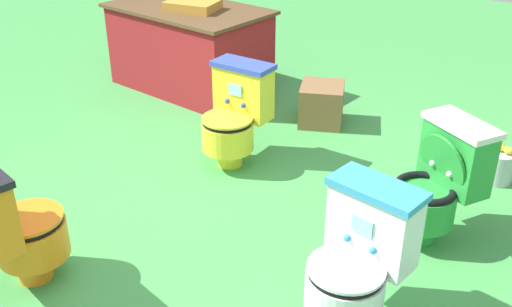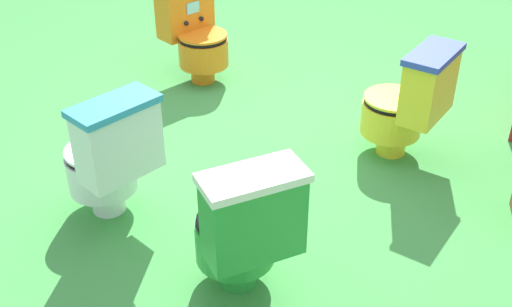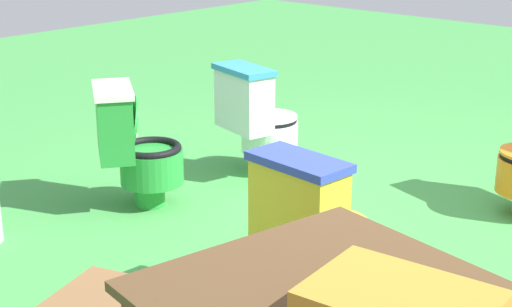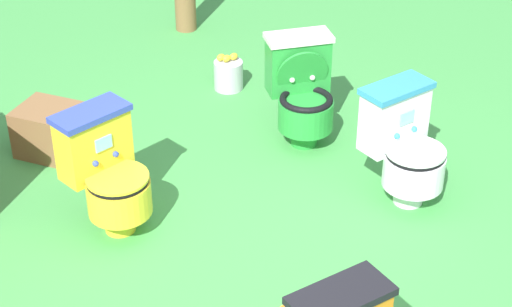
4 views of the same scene
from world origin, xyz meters
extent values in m
plane|color=#429947|center=(0.00, 0.00, 0.00)|extent=(14.00, 14.00, 0.00)
cylinder|color=yellow|center=(-0.18, 0.78, 0.07)|extent=(0.19, 0.19, 0.14)
cylinder|color=yellow|center=(-0.18, 0.76, 0.24)|extent=(0.40, 0.40, 0.20)
torus|color=black|center=(-0.18, 0.76, 0.35)|extent=(0.38, 0.38, 0.04)
cylinder|color=#3347B2|center=(-0.18, 0.76, 0.30)|extent=(0.26, 0.26, 0.01)
cube|color=yellow|center=(-0.16, 0.96, 0.51)|extent=(0.42, 0.22, 0.37)
cube|color=#3347B2|center=(-0.16, 0.96, 0.71)|extent=(0.45, 0.25, 0.04)
cube|color=#8CE0E5|center=(-0.17, 0.86, 0.56)|extent=(0.11, 0.02, 0.08)
cylinder|color=yellow|center=(-0.18, 0.76, 0.37)|extent=(0.39, 0.39, 0.02)
sphere|color=#3347B2|center=(-0.10, 0.85, 0.46)|extent=(0.04, 0.04, 0.04)
sphere|color=#3347B2|center=(-0.24, 0.86, 0.46)|extent=(0.04, 0.04, 0.04)
cylinder|color=green|center=(1.29, 0.56, 0.07)|extent=(0.25, 0.25, 0.14)
cylinder|color=green|center=(1.27, 0.54, 0.24)|extent=(0.52, 0.52, 0.20)
torus|color=black|center=(1.27, 0.54, 0.35)|extent=(0.49, 0.49, 0.04)
cylinder|color=white|center=(1.27, 0.54, 0.30)|extent=(0.33, 0.33, 0.01)
cube|color=green|center=(1.39, 0.71, 0.51)|extent=(0.45, 0.39, 0.37)
cube|color=white|center=(1.39, 0.71, 0.71)|extent=(0.48, 0.42, 0.04)
cube|color=#8CE0E5|center=(1.33, 0.62, 0.56)|extent=(0.09, 0.07, 0.08)
cylinder|color=green|center=(1.33, 0.62, 0.49)|extent=(0.34, 0.27, 0.35)
sphere|color=white|center=(1.39, 0.58, 0.46)|extent=(0.04, 0.04, 0.04)
sphere|color=white|center=(1.27, 0.66, 0.46)|extent=(0.04, 0.04, 0.04)
cylinder|color=white|center=(1.16, -0.35, 0.07)|extent=(0.22, 0.22, 0.14)
cylinder|color=white|center=(1.15, -0.37, 0.24)|extent=(0.45, 0.45, 0.20)
torus|color=black|center=(1.15, -0.37, 0.35)|extent=(0.43, 0.43, 0.04)
cylinder|color=#338CBF|center=(1.15, -0.37, 0.30)|extent=(0.29, 0.29, 0.01)
cube|color=white|center=(1.20, -0.17, 0.51)|extent=(0.44, 0.28, 0.37)
cube|color=#338CBF|center=(1.20, -0.17, 0.71)|extent=(0.47, 0.31, 0.04)
cube|color=#8CE0E5|center=(1.18, -0.27, 0.56)|extent=(0.11, 0.03, 0.08)
cylinder|color=white|center=(1.15, -0.37, 0.37)|extent=(0.44, 0.44, 0.02)
sphere|color=#338CBF|center=(1.25, -0.29, 0.46)|extent=(0.04, 0.04, 0.04)
sphere|color=#338CBF|center=(1.11, -0.26, 0.46)|extent=(0.04, 0.04, 0.04)
cube|color=#B7842D|center=(-1.20, 1.86, 0.81)|extent=(0.47, 0.37, 0.08)
camera|label=1|loc=(1.83, -2.41, 2.08)|focal=41.31mm
camera|label=2|loc=(3.17, 1.76, 2.13)|focal=44.70mm
camera|label=3|loc=(-2.06, 3.32, 1.75)|focal=54.92mm
camera|label=4|loc=(-2.71, -2.43, 3.05)|focal=60.05mm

